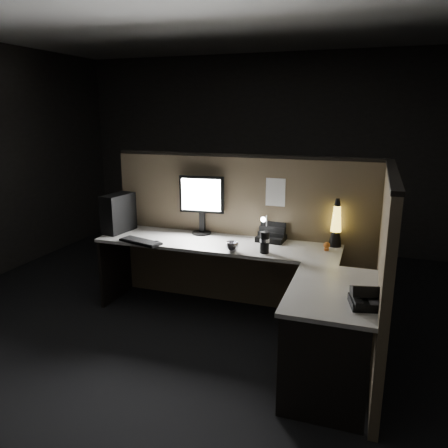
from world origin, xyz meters
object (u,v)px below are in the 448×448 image
(monitor, at_px, (202,199))
(desk_phone, at_px, (368,298))
(lava_lamp, at_px, (336,227))
(pc_tower, at_px, (118,213))
(keyboard, at_px, (141,242))

(monitor, xyz_separation_m, desk_phone, (1.63, -1.23, -0.30))
(lava_lamp, bearing_deg, monitor, 179.97)
(pc_tower, xyz_separation_m, lava_lamp, (2.14, 0.21, -0.01))
(monitor, relative_size, desk_phone, 2.17)
(desk_phone, bearing_deg, lava_lamp, 91.54)
(monitor, relative_size, lava_lamp, 1.32)
(monitor, distance_m, keyboard, 0.73)
(pc_tower, bearing_deg, desk_phone, -14.12)
(keyboard, bearing_deg, lava_lamp, 31.51)
(keyboard, bearing_deg, desk_phone, -4.16)
(pc_tower, bearing_deg, monitor, 22.73)
(keyboard, distance_m, desk_phone, 2.18)
(keyboard, bearing_deg, pc_tower, 160.69)
(lava_lamp, bearing_deg, keyboard, -164.14)
(pc_tower, height_order, monitor, monitor)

